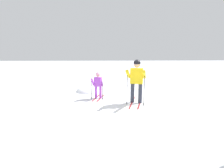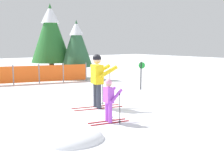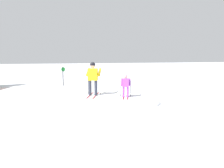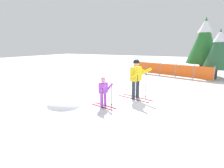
# 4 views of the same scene
# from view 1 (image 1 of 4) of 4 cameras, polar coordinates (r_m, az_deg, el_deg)

# --- Properties ---
(ground_plane) EXTENTS (60.00, 60.00, 0.00)m
(ground_plane) POSITION_cam_1_polar(r_m,az_deg,el_deg) (6.70, 9.65, -6.60)
(ground_plane) COLOR white
(skier_adult) EXTENTS (1.61, 0.87, 1.67)m
(skier_adult) POSITION_cam_1_polar(r_m,az_deg,el_deg) (6.64, 8.04, 2.14)
(skier_adult) COLOR maroon
(skier_adult) RESTS_ON ground_plane
(skier_child) EXTENTS (1.08, 0.55, 1.12)m
(skier_child) POSITION_cam_1_polar(r_m,az_deg,el_deg) (7.32, -4.61, 0.24)
(skier_child) COLOR maroon
(skier_child) RESTS_ON ground_plane
(snow_mound) EXTENTS (1.29, 1.09, 0.52)m
(snow_mound) POSITION_cam_1_polar(r_m,az_deg,el_deg) (8.85, -8.01, -2.30)
(snow_mound) COLOR white
(snow_mound) RESTS_ON ground_plane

